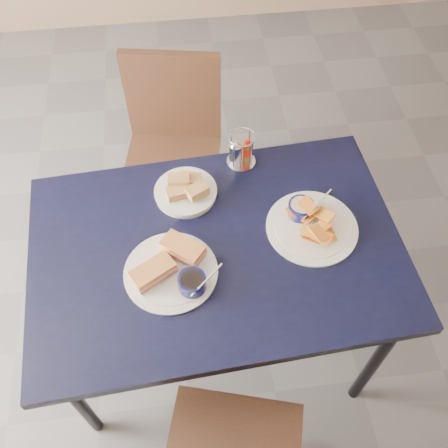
{
  "coord_description": "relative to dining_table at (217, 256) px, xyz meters",
  "views": [
    {
      "loc": [
        -0.3,
        -0.93,
        2.16
      ],
      "look_at": [
        -0.18,
        0.01,
        0.82
      ],
      "focal_mm": 40.0,
      "sensor_mm": 36.0,
      "label": 1
    }
  ],
  "objects": [
    {
      "name": "bread_basket",
      "position": [
        -0.08,
        0.24,
        0.09
      ],
      "size": [
        0.22,
        0.22,
        0.07
      ],
      "color": "white",
      "rests_on": "dining_table"
    },
    {
      "name": "chair_far",
      "position": [
        -0.13,
        0.77,
        -0.17
      ],
      "size": [
        0.49,
        0.48,
        0.9
      ],
      "color": "black",
      "rests_on": "ground"
    },
    {
      "name": "sandwich_plate",
      "position": [
        -0.15,
        -0.08,
        0.09
      ],
      "size": [
        0.32,
        0.31,
        0.12
      ],
      "color": "white",
      "rests_on": "dining_table"
    },
    {
      "name": "plantain_plate",
      "position": [
        0.33,
        0.05,
        0.08
      ],
      "size": [
        0.32,
        0.32,
        0.12
      ],
      "color": "white",
      "rests_on": "dining_table"
    },
    {
      "name": "ground",
      "position": [
        0.21,
        0.03,
        -0.69
      ],
      "size": [
        6.0,
        6.0,
        0.0
      ],
      "primitive_type": "plane",
      "color": "#4C4C51",
      "rests_on": "ground"
    },
    {
      "name": "dining_table",
      "position": [
        0.0,
        0.0,
        0.0
      ],
      "size": [
        1.3,
        0.91,
        0.75
      ],
      "color": "black",
      "rests_on": "ground"
    },
    {
      "name": "condiment_caddy",
      "position": [
        0.13,
        0.37,
        0.12
      ],
      "size": [
        0.11,
        0.11,
        0.14
      ],
      "color": "silver",
      "rests_on": "dining_table"
    }
  ]
}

